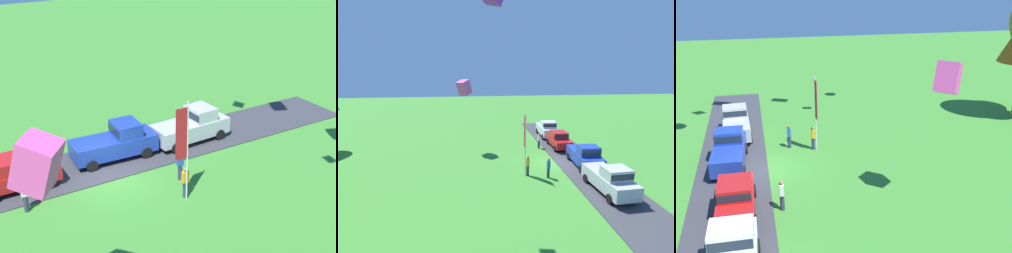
% 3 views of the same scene
% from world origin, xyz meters
% --- Properties ---
extents(ground_plane, '(120.00, 120.00, 0.00)m').
position_xyz_m(ground_plane, '(0.00, 0.00, 0.00)').
color(ground_plane, '#3D842D').
extents(pavement_strip, '(36.00, 4.40, 0.06)m').
position_xyz_m(pavement_strip, '(0.00, -2.27, 0.03)').
color(pavement_strip, '#38383D').
rests_on(pavement_strip, ground).
extents(car_pickup_by_flagpole, '(5.09, 2.25, 2.14)m').
position_xyz_m(car_pickup_by_flagpole, '(-6.47, -2.08, 1.11)').
color(car_pickup_by_flagpole, '#B7B7BC').
rests_on(car_pickup_by_flagpole, ground).
extents(car_pickup_near_entrance, '(5.08, 2.23, 2.14)m').
position_xyz_m(car_pickup_near_entrance, '(-1.34, -2.40, 1.11)').
color(car_pickup_near_entrance, '#1E389E').
rests_on(car_pickup_near_entrance, ground).
extents(car_sedan_mid_row, '(4.42, 1.99, 1.84)m').
position_xyz_m(car_sedan_mid_row, '(4.71, -1.90, 1.04)').
color(car_sedan_mid_row, red).
rests_on(car_sedan_mid_row, ground).
extents(person_beside_suv, '(0.36, 0.24, 1.71)m').
position_xyz_m(person_beside_suv, '(-2.54, 3.23, 0.88)').
color(person_beside_suv, '#2D334C').
rests_on(person_beside_suv, ground).
extents(person_on_lawn, '(0.36, 0.24, 1.71)m').
position_xyz_m(person_on_lawn, '(4.82, 0.40, 0.88)').
color(person_on_lawn, '#2D334C').
rests_on(person_on_lawn, ground).
extents(person_watching_sky, '(0.36, 0.24, 1.71)m').
position_xyz_m(person_watching_sky, '(-3.23, 1.62, 0.88)').
color(person_watching_sky, '#2D334C').
rests_on(person_watching_sky, ground).
extents(flag_banner, '(0.71, 0.08, 5.33)m').
position_xyz_m(flag_banner, '(-2.25, 3.45, 3.38)').
color(flag_banner, silver).
rests_on(flag_banner, ground).
extents(kite_box_low_drifter, '(1.78, 1.77, 1.76)m').
position_xyz_m(kite_box_low_drifter, '(5.94, 8.61, 6.87)').
color(kite_box_low_drifter, '#EA4C9E').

